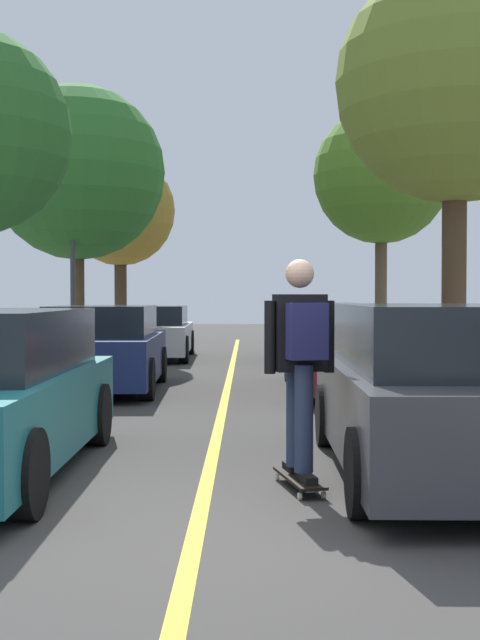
# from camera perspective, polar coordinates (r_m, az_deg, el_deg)

# --- Properties ---
(ground) EXTENTS (80.00, 80.00, 0.00)m
(ground) POSITION_cam_1_polar(r_m,az_deg,el_deg) (5.91, -2.87, -13.60)
(ground) COLOR #3D3A38
(center_line) EXTENTS (0.12, 39.20, 0.01)m
(center_line) POSITION_cam_1_polar(r_m,az_deg,el_deg) (9.82, -1.49, -7.43)
(center_line) COLOR gold
(center_line) RESTS_ON ground
(parked_car_left_near) EXTENTS (1.96, 4.08, 1.39)m
(parked_car_left_near) POSITION_cam_1_polar(r_m,az_deg,el_deg) (13.75, -9.36, -1.99)
(parked_car_left_near) COLOR navy
(parked_car_left_near) RESTS_ON ground
(parked_car_left_far) EXTENTS (2.01, 4.36, 1.31)m
(parked_car_left_far) POSITION_cam_1_polar(r_m,az_deg,el_deg) (20.64, -6.05, -0.87)
(parked_car_left_far) COLOR #B7B7BC
(parked_car_left_far) RESTS_ON ground
(parked_car_right_nearest) EXTENTS (1.95, 4.22, 1.48)m
(parked_car_right_nearest) POSITION_cam_1_polar(r_m,az_deg,el_deg) (7.37, 13.72, -4.77)
(parked_car_right_nearest) COLOR #38383D
(parked_car_right_nearest) RESTS_ON ground
(parked_car_right_near) EXTENTS (2.00, 4.66, 1.31)m
(parked_car_right_near) POSITION_cam_1_polar(r_m,az_deg,el_deg) (13.54, 7.63, -2.16)
(parked_car_right_near) COLOR maroon
(parked_car_right_near) RESTS_ON ground
(parked_car_right_far) EXTENTS (2.04, 4.32, 1.39)m
(parked_car_right_far) POSITION_cam_1_polar(r_m,az_deg,el_deg) (19.66, 5.40, -0.84)
(parked_car_right_far) COLOR navy
(parked_car_right_far) RESTS_ON ground
(street_tree_left_near) EXTENTS (4.32, 4.32, 6.63)m
(street_tree_left_near) POSITION_cam_1_polar(r_m,az_deg,el_deg) (21.26, -11.08, 9.88)
(street_tree_left_near) COLOR #4C3823
(street_tree_left_near) RESTS_ON sidewalk_left
(street_tree_left_far) EXTENTS (3.63, 3.63, 6.04)m
(street_tree_left_far) POSITION_cam_1_polar(r_m,az_deg,el_deg) (27.92, -8.23, 7.38)
(street_tree_left_far) COLOR #3D2D1E
(street_tree_left_far) RESTS_ON sidewalk_left
(street_tree_right_nearest) EXTENTS (4.08, 4.08, 7.07)m
(street_tree_right_nearest) POSITION_cam_1_polar(r_m,az_deg,el_deg) (15.05, 14.59, 15.42)
(street_tree_right_nearest) COLOR #4C3823
(street_tree_right_nearest) RESTS_ON sidewalk_right
(street_tree_right_near) EXTENTS (3.58, 3.58, 6.37)m
(street_tree_right_near) POSITION_cam_1_polar(r_m,az_deg,el_deg) (22.42, 9.70, 9.71)
(street_tree_right_near) COLOR brown
(street_tree_right_near) RESTS_ON sidewalk_right
(streetlamp) EXTENTS (0.36, 0.24, 5.74)m
(streetlamp) POSITION_cam_1_polar(r_m,az_deg,el_deg) (19.96, -11.45, 6.98)
(streetlamp) COLOR #38383D
(streetlamp) RESTS_ON sidewalk_left
(skateboard) EXTENTS (0.40, 0.87, 0.10)m
(skateboard) POSITION_cam_1_polar(r_m,az_deg,el_deg) (6.79, 4.10, -10.82)
(skateboard) COLOR black
(skateboard) RESTS_ON ground
(skateboarder) EXTENTS (0.59, 0.70, 1.74)m
(skateboarder) POSITION_cam_1_polar(r_m,az_deg,el_deg) (6.62, 4.20, -2.32)
(skateboarder) COLOR black
(skateboarder) RESTS_ON skateboard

